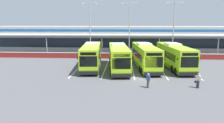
{
  "coord_description": "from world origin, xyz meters",
  "views": [
    {
      "loc": [
        -1.36,
        -25.18,
        7.04
      ],
      "look_at": [
        -3.03,
        3.0,
        1.6
      ],
      "focal_mm": 32.8,
      "sensor_mm": 36.0,
      "label": 1
    }
  ],
  "objects_px": {
    "pedestrian_with_handbag": "(198,80)",
    "lamp_post_centre": "(129,26)",
    "coach_bus_left_centre": "(118,57)",
    "coach_bus_right_centre": "(174,56)",
    "lamp_post_west": "(90,26)",
    "pedestrian_in_dark_coat": "(148,80)",
    "lamp_post_east": "(173,26)",
    "coach_bus_centre": "(145,56)",
    "coach_bus_leftmost": "(92,56)"
  },
  "relations": [
    {
      "from": "coach_bus_right_centre",
      "to": "lamp_post_east",
      "type": "xyz_separation_m",
      "value": [
        1.99,
        9.91,
        4.5
      ]
    },
    {
      "from": "pedestrian_with_handbag",
      "to": "lamp_post_west",
      "type": "height_order",
      "value": "lamp_post_west"
    },
    {
      "from": "coach_bus_left_centre",
      "to": "coach_bus_right_centre",
      "type": "distance_m",
      "value": 8.72
    },
    {
      "from": "pedestrian_with_handbag",
      "to": "pedestrian_in_dark_coat",
      "type": "xyz_separation_m",
      "value": [
        -5.39,
        -0.25,
        0.02
      ]
    },
    {
      "from": "coach_bus_left_centre",
      "to": "lamp_post_west",
      "type": "relative_size",
      "value": 1.12
    },
    {
      "from": "coach_bus_leftmost",
      "to": "lamp_post_east",
      "type": "relative_size",
      "value": 1.12
    },
    {
      "from": "lamp_post_centre",
      "to": "lamp_post_east",
      "type": "relative_size",
      "value": 1.0
    },
    {
      "from": "coach_bus_centre",
      "to": "lamp_post_east",
      "type": "height_order",
      "value": "lamp_post_east"
    },
    {
      "from": "lamp_post_west",
      "to": "lamp_post_centre",
      "type": "xyz_separation_m",
      "value": [
        8.07,
        0.11,
        0.0
      ]
    },
    {
      "from": "coach_bus_centre",
      "to": "lamp_post_west",
      "type": "distance_m",
      "value": 15.46
    },
    {
      "from": "coach_bus_left_centre",
      "to": "lamp_post_east",
      "type": "distance_m",
      "value": 16.13
    },
    {
      "from": "coach_bus_left_centre",
      "to": "coach_bus_centre",
      "type": "bearing_deg",
      "value": 15.23
    },
    {
      "from": "coach_bus_right_centre",
      "to": "pedestrian_with_handbag",
      "type": "bearing_deg",
      "value": -88.56
    },
    {
      "from": "pedestrian_in_dark_coat",
      "to": "coach_bus_left_centre",
      "type": "bearing_deg",
      "value": 111.24
    },
    {
      "from": "coach_bus_centre",
      "to": "coach_bus_left_centre",
      "type": "bearing_deg",
      "value": -164.77
    },
    {
      "from": "coach_bus_leftmost",
      "to": "lamp_post_west",
      "type": "bearing_deg",
      "value": 100.26
    },
    {
      "from": "coach_bus_centre",
      "to": "pedestrian_with_handbag",
      "type": "height_order",
      "value": "coach_bus_centre"
    },
    {
      "from": "coach_bus_left_centre",
      "to": "pedestrian_with_handbag",
      "type": "xyz_separation_m",
      "value": [
        8.87,
        -8.7,
        -0.93
      ]
    },
    {
      "from": "lamp_post_centre",
      "to": "lamp_post_east",
      "type": "bearing_deg",
      "value": -3.48
    },
    {
      "from": "pedestrian_in_dark_coat",
      "to": "lamp_post_east",
      "type": "distance_m",
      "value": 22.14
    },
    {
      "from": "lamp_post_centre",
      "to": "lamp_post_east",
      "type": "distance_m",
      "value": 8.76
    },
    {
      "from": "pedestrian_in_dark_coat",
      "to": "lamp_post_centre",
      "type": "height_order",
      "value": "lamp_post_centre"
    },
    {
      "from": "coach_bus_left_centre",
      "to": "coach_bus_right_centre",
      "type": "bearing_deg",
      "value": 9.13
    },
    {
      "from": "coach_bus_centre",
      "to": "lamp_post_west",
      "type": "height_order",
      "value": "lamp_post_west"
    },
    {
      "from": "lamp_post_east",
      "to": "coach_bus_right_centre",
      "type": "bearing_deg",
      "value": -101.35
    },
    {
      "from": "coach_bus_leftmost",
      "to": "lamp_post_east",
      "type": "distance_m",
      "value": 18.6
    },
    {
      "from": "pedestrian_in_dark_coat",
      "to": "lamp_post_west",
      "type": "distance_m",
      "value": 23.46
    },
    {
      "from": "coach_bus_right_centre",
      "to": "pedestrian_with_handbag",
      "type": "relative_size",
      "value": 7.61
    },
    {
      "from": "pedestrian_with_handbag",
      "to": "lamp_post_centre",
      "type": "xyz_separation_m",
      "value": [
        -7.0,
        20.53,
        5.43
      ]
    },
    {
      "from": "coach_bus_right_centre",
      "to": "lamp_post_centre",
      "type": "bearing_deg",
      "value": 122.88
    },
    {
      "from": "coach_bus_leftmost",
      "to": "lamp_post_east",
      "type": "bearing_deg",
      "value": 34.41
    },
    {
      "from": "coach_bus_left_centre",
      "to": "coach_bus_right_centre",
      "type": "height_order",
      "value": "same"
    },
    {
      "from": "coach_bus_centre",
      "to": "pedestrian_with_handbag",
      "type": "distance_m",
      "value": 10.95
    },
    {
      "from": "lamp_post_east",
      "to": "coach_bus_centre",
      "type": "bearing_deg",
      "value": -122.56
    },
    {
      "from": "coach_bus_leftmost",
      "to": "coach_bus_centre",
      "type": "distance_m",
      "value": 8.39
    },
    {
      "from": "pedestrian_with_handbag",
      "to": "lamp_post_centre",
      "type": "distance_m",
      "value": 22.36
    },
    {
      "from": "pedestrian_with_handbag",
      "to": "lamp_post_east",
      "type": "distance_m",
      "value": 20.8
    },
    {
      "from": "pedestrian_with_handbag",
      "to": "lamp_post_centre",
      "type": "bearing_deg",
      "value": 108.84
    },
    {
      "from": "lamp_post_centre",
      "to": "lamp_post_west",
      "type": "bearing_deg",
      "value": -179.21
    },
    {
      "from": "pedestrian_in_dark_coat",
      "to": "lamp_post_east",
      "type": "xyz_separation_m",
      "value": [
        7.12,
        20.25,
        5.42
      ]
    },
    {
      "from": "coach_bus_left_centre",
      "to": "pedestrian_with_handbag",
      "type": "distance_m",
      "value": 12.46
    },
    {
      "from": "lamp_post_west",
      "to": "pedestrian_in_dark_coat",
      "type": "bearing_deg",
      "value": -64.88
    },
    {
      "from": "coach_bus_centre",
      "to": "lamp_post_centre",
      "type": "height_order",
      "value": "lamp_post_centre"
    },
    {
      "from": "pedestrian_in_dark_coat",
      "to": "coach_bus_leftmost",
      "type": "bearing_deg",
      "value": 127.72
    },
    {
      "from": "coach_bus_centre",
      "to": "coach_bus_leftmost",
      "type": "bearing_deg",
      "value": -179.86
    },
    {
      "from": "lamp_post_west",
      "to": "coach_bus_centre",
      "type": "bearing_deg",
      "value": -45.78
    },
    {
      "from": "coach_bus_left_centre",
      "to": "pedestrian_in_dark_coat",
      "type": "bearing_deg",
      "value": -68.76
    },
    {
      "from": "lamp_post_west",
      "to": "lamp_post_centre",
      "type": "bearing_deg",
      "value": 0.79
    },
    {
      "from": "coach_bus_leftmost",
      "to": "coach_bus_centre",
      "type": "bearing_deg",
      "value": 0.14
    },
    {
      "from": "coach_bus_centre",
      "to": "pedestrian_in_dark_coat",
      "type": "height_order",
      "value": "coach_bus_centre"
    }
  ]
}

